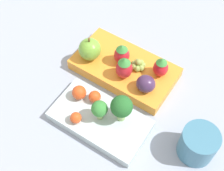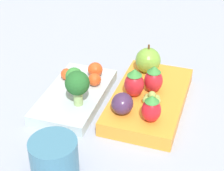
% 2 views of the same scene
% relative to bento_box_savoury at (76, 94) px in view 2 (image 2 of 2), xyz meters
% --- Properties ---
extents(ground_plane, '(4.00, 4.00, 0.00)m').
position_rel_bento_box_savoury_xyz_m(ground_plane, '(-0.00, -0.06, -0.01)').
color(ground_plane, '#939EB2').
extents(bento_box_savoury, '(0.19, 0.12, 0.02)m').
position_rel_bento_box_savoury_xyz_m(bento_box_savoury, '(0.00, 0.00, 0.00)').
color(bento_box_savoury, silver).
rests_on(bento_box_savoury, ground_plane).
extents(bento_box_fruit, '(0.22, 0.14, 0.02)m').
position_rel_bento_box_savoury_xyz_m(bento_box_fruit, '(0.01, -0.13, 0.00)').
color(bento_box_fruit, orange).
rests_on(bento_box_fruit, ground_plane).
extents(broccoli_floret_0, '(0.03, 0.03, 0.05)m').
position_rel_bento_box_savoury_xyz_m(broccoli_floret_0, '(-0.00, -0.00, 0.04)').
color(broccoli_floret_0, '#93B770').
rests_on(broccoli_floret_0, bento_box_savoury).
extents(broccoli_floret_1, '(0.04, 0.04, 0.06)m').
position_rel_bento_box_savoury_xyz_m(broccoli_floret_1, '(-0.04, -0.02, 0.05)').
color(broccoli_floret_1, '#93B770').
rests_on(broccoli_floret_1, bento_box_savoury).
extents(cherry_tomato_0, '(0.02, 0.02, 0.02)m').
position_rel_bento_box_savoury_xyz_m(cherry_tomato_0, '(0.02, -0.03, 0.02)').
color(cherry_tomato_0, '#DB4C1E').
rests_on(cherry_tomato_0, bento_box_savoury).
extents(cherry_tomato_1, '(0.02, 0.02, 0.02)m').
position_rel_bento_box_savoury_xyz_m(cherry_tomato_1, '(0.03, 0.03, 0.02)').
color(cherry_tomato_1, '#DB4C1E').
rests_on(cherry_tomato_1, bento_box_savoury).
extents(cherry_tomato_2, '(0.03, 0.03, 0.03)m').
position_rel_bento_box_savoury_xyz_m(cherry_tomato_2, '(0.05, -0.02, 0.02)').
color(cherry_tomato_2, '#DB4C1E').
rests_on(cherry_tomato_2, bento_box_savoury).
extents(apple, '(0.05, 0.05, 0.05)m').
position_rel_bento_box_savoury_xyz_m(apple, '(0.08, -0.12, 0.04)').
color(apple, '#70A838').
rests_on(apple, bento_box_fruit).
extents(strawberry_0, '(0.03, 0.03, 0.05)m').
position_rel_bento_box_savoury_xyz_m(strawberry_0, '(-0.01, -0.10, 0.04)').
color(strawberry_0, red).
rests_on(strawberry_0, bento_box_fruit).
extents(strawberry_1, '(0.03, 0.03, 0.05)m').
position_rel_bento_box_savoury_xyz_m(strawberry_1, '(-0.07, -0.14, 0.04)').
color(strawberry_1, red).
rests_on(strawberry_1, bento_box_fruit).
extents(strawberry_2, '(0.03, 0.03, 0.05)m').
position_rel_bento_box_savoury_xyz_m(strawberry_2, '(0.01, -0.13, 0.04)').
color(strawberry_2, red).
rests_on(strawberry_2, bento_box_fruit).
extents(plum, '(0.04, 0.03, 0.03)m').
position_rel_bento_box_savoury_xyz_m(plum, '(-0.06, -0.09, 0.03)').
color(plum, '#42284C').
rests_on(plum, bento_box_fruit).
extents(grape_cluster, '(0.03, 0.03, 0.02)m').
position_rel_bento_box_savoury_xyz_m(grape_cluster, '(-0.02, -0.14, 0.02)').
color(grape_cluster, '#8EA84C').
rests_on(grape_cluster, bento_box_fruit).
extents(drinking_cup, '(0.06, 0.06, 0.06)m').
position_rel_bento_box_savoury_xyz_m(drinking_cup, '(-0.18, -0.02, 0.02)').
color(drinking_cup, teal).
rests_on(drinking_cup, ground_plane).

